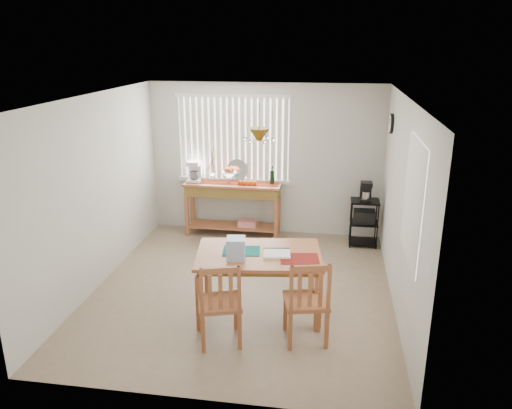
% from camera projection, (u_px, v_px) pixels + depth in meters
% --- Properties ---
extents(ground, '(4.00, 4.50, 0.01)m').
position_uv_depth(ground, '(243.00, 289.00, 6.86)').
color(ground, gray).
extents(room_shell, '(4.20, 4.70, 2.70)m').
position_uv_depth(room_shell, '(242.00, 169.00, 6.34)').
color(room_shell, beige).
rests_on(room_shell, ground).
extents(sideboard, '(1.66, 0.47, 0.93)m').
position_uv_depth(sideboard, '(233.00, 196.00, 8.59)').
color(sideboard, '#AD623A').
rests_on(sideboard, ground).
extents(sideboard_items, '(1.58, 0.40, 0.72)m').
position_uv_depth(sideboard_items, '(218.00, 174.00, 8.52)').
color(sideboard_items, maroon).
rests_on(sideboard_items, sideboard).
extents(wire_cart, '(0.46, 0.37, 0.78)m').
position_uv_depth(wire_cart, '(364.00, 218.00, 8.21)').
color(wire_cart, black).
rests_on(wire_cart, ground).
extents(cart_items, '(0.18, 0.22, 0.32)m').
position_uv_depth(cart_items, '(366.00, 192.00, 8.07)').
color(cart_items, black).
rests_on(cart_items, wire_cart).
extents(dining_table, '(1.62, 1.16, 0.80)m').
position_uv_depth(dining_table, '(259.00, 260.00, 6.06)').
color(dining_table, '#AD623A').
rests_on(dining_table, ground).
extents(table_items, '(1.21, 0.53, 0.26)m').
position_uv_depth(table_items, '(246.00, 250.00, 5.88)').
color(table_items, '#126A63').
rests_on(table_items, dining_table).
extents(chair_left, '(0.58, 0.58, 1.01)m').
position_uv_depth(chair_left, '(220.00, 304.00, 5.49)').
color(chair_left, '#AD623A').
rests_on(chair_left, ground).
extents(chair_right, '(0.57, 0.57, 1.02)m').
position_uv_depth(chair_right, '(307.00, 302.00, 5.51)').
color(chair_right, '#AD623A').
rests_on(chair_right, ground).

